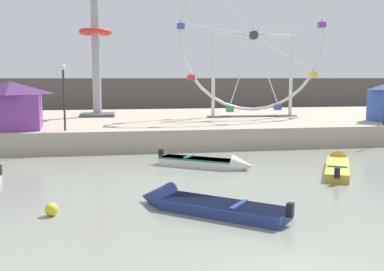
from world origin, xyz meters
The scene contains 10 objects.
quay_promenade centered at (0.00, 28.13, 0.66)m, with size 110.00×18.78×1.33m, color #B7A88E.
distant_town_skyline centered at (0.00, 51.84, 2.20)m, with size 140.00×3.00×4.40m, color #564C47.
motorboat_navy_blue centered at (-1.36, 6.49, 0.21)m, with size 5.15×4.55×1.30m.
motorboat_white_red_stripe centered at (0.81, 13.57, 0.24)m, with size 4.77×3.60×1.05m.
motorboat_mustard_yellow centered at (7.03, 12.29, 0.21)m, with size 3.75×5.85×1.02m.
ferris_wheel_white_frame centered at (7.19, 27.36, 7.72)m, with size 12.39×1.20×12.74m.
drop_tower_steel_tower centered at (-5.43, 29.94, 8.11)m, with size 2.80×2.80×15.89m.
carnival_booth_purple_stall centered at (-10.37, 21.07, 2.89)m, with size 4.16×3.85×3.00m.
promenade_lamp_far centered at (-7.02, 19.78, 3.93)m, with size 0.32×0.32×4.00m.
mooring_buoy_orange centered at (-6.15, 6.57, 0.22)m, with size 0.44×0.44×0.44m, color yellow.
Camera 1 is at (-4.00, -8.59, 4.59)m, focal length 42.35 mm.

